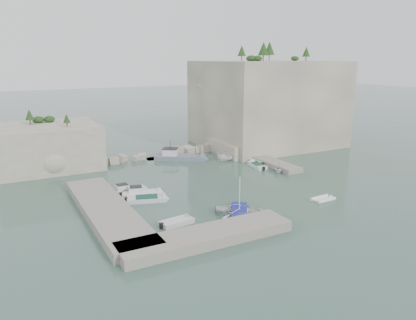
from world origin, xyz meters
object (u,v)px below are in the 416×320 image
motorboat_a (128,193)px  work_boat (180,160)px  tender_east_c (256,163)px  tender_east_d (228,160)px  motorboat_c (147,201)px  inflatable_dinghy (323,200)px  rowboat (239,214)px  motorboat_b (142,196)px  tender_east_a (279,172)px  motorboat_e (177,224)px  tender_east_b (257,167)px

motorboat_a → work_boat: 19.03m
tender_east_c → tender_east_d: bearing=46.8°
motorboat_a → motorboat_c: bearing=-78.6°
motorboat_c → tender_east_c: (23.16, 9.25, 0.00)m
inflatable_dinghy → rowboat: bearing=171.5°
motorboat_b → tender_east_d: bearing=44.0°
tender_east_a → work_boat: work_boat is taller
inflatable_dinghy → work_boat: bearing=101.8°
motorboat_e → motorboat_c: same height
tender_east_d → inflatable_dinghy: bearing=-173.3°
motorboat_e → tender_east_b: same height
tender_east_b → tender_east_d: bearing=26.0°
inflatable_dinghy → tender_east_b: 17.38m
motorboat_c → tender_east_b: 22.90m
rowboat → tender_east_b: (13.79, 16.11, 0.00)m
rowboat → work_boat: (4.56, 26.71, 0.00)m
motorboat_b → tender_east_b: motorboat_b is taller
motorboat_e → work_boat: work_boat is taller
motorboat_b → rowboat: (7.88, -11.50, 0.00)m
tender_east_c → tender_east_d: tender_east_d is taller
inflatable_dinghy → tender_east_d: bearing=87.2°
inflatable_dinghy → tender_east_c: tender_east_c is taller
motorboat_e → motorboat_b: size_ratio=0.71×
tender_east_c → tender_east_d: size_ratio=1.13×
motorboat_e → tender_east_a: size_ratio=1.30×
motorboat_e → tender_east_a: (22.90, 11.37, 0.00)m
motorboat_e → motorboat_a: size_ratio=0.74×
rowboat → tender_east_d: size_ratio=1.33×
motorboat_c → motorboat_b: size_ratio=0.95×
tender_east_b → tender_east_d: 6.45m
motorboat_c → motorboat_a: (-1.13, 4.32, 0.00)m
motorboat_b → rowboat: 13.94m
work_boat → motorboat_e: bearing=-81.5°
inflatable_dinghy → tender_east_c: (3.23, 19.62, 0.00)m
motorboat_b → motorboat_e: bearing=-73.7°
motorboat_e → inflatable_dinghy: 19.66m
inflatable_dinghy → tender_east_b: bearing=80.7°
rowboat → inflatable_dinghy: rowboat is taller
motorboat_c → motorboat_b: 2.30m
inflatable_dinghy → tender_east_a: bearing=72.9°
tender_east_b → motorboat_b: bearing=110.0°
motorboat_b → tender_east_d: (19.68, 10.74, 0.00)m
tender_east_b → motorboat_a: bearing=104.4°
rowboat → tender_east_b: size_ratio=1.17×
inflatable_dinghy → motorboat_c: bearing=149.6°
rowboat → inflatable_dinghy: size_ratio=1.71×
motorboat_e → work_boat: 28.84m
inflatable_dinghy → motorboat_a: bearing=142.1°
tender_east_a → tender_east_c: size_ratio=0.66×
motorboat_c → tender_east_d: 23.75m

